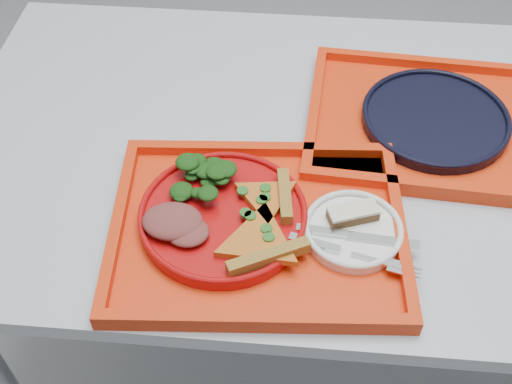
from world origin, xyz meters
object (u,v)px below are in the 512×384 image
Objects in this scene: tray_main at (258,231)px; dinner_plate at (223,217)px; dessert_bar at (353,214)px; navy_plate at (435,120)px; tray_far at (433,126)px.

dinner_plate reaches higher than tray_main.
navy_plate is at bearing 38.68° from dessert_bar.
navy_plate is at bearing 38.33° from tray_main.
dinner_plate is (-0.05, 0.01, 0.02)m from tray_main.
dessert_bar is at bearing -121.57° from navy_plate.
dinner_plate is 3.16× the size of dessert_bar.
dinner_plate is (-0.35, -0.26, 0.02)m from tray_far.
navy_plate is 0.29m from dessert_bar.
navy_plate is at bearing 36.31° from dinner_plate.
dinner_plate is at bearing -139.94° from tray_far.
dessert_bar reaches higher than tray_far.
tray_far is 1.73× the size of navy_plate.
dinner_plate is at bearing -143.69° from navy_plate.
tray_main is 0.40m from navy_plate.
tray_main is at bearing -10.30° from dinner_plate.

